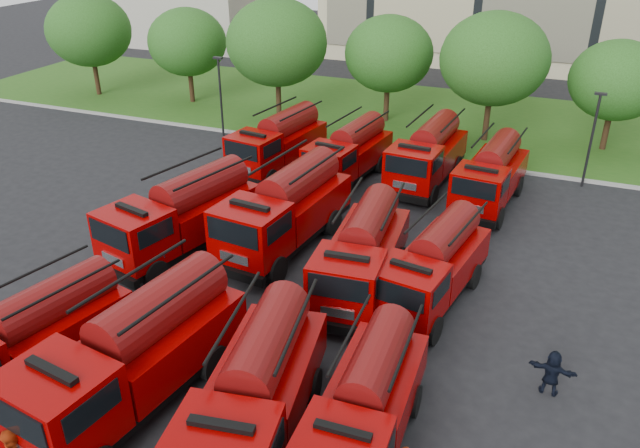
# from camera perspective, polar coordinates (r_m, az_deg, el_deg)

# --- Properties ---
(ground) EXTENTS (140.00, 140.00, 0.00)m
(ground) POSITION_cam_1_polar(r_m,az_deg,el_deg) (23.77, -8.50, -7.73)
(ground) COLOR black
(ground) RESTS_ON ground
(lawn) EXTENTS (70.00, 16.00, 0.12)m
(lawn) POSITION_cam_1_polar(r_m,az_deg,el_deg) (45.84, 7.95, 9.87)
(lawn) COLOR #225215
(lawn) RESTS_ON ground
(curb) EXTENTS (70.00, 0.30, 0.14)m
(curb) POSITION_cam_1_polar(r_m,az_deg,el_deg) (38.43, 4.83, 6.63)
(curb) COLOR gray
(curb) RESTS_ON ground
(tree_0) EXTENTS (6.30, 6.30, 7.70)m
(tree_0) POSITION_cam_1_polar(r_m,az_deg,el_deg) (52.39, -20.38, 16.26)
(tree_0) COLOR #382314
(tree_0) RESTS_ON ground
(tree_1) EXTENTS (5.71, 5.71, 6.98)m
(tree_1) POSITION_cam_1_polar(r_m,az_deg,el_deg) (48.42, -12.05, 15.96)
(tree_1) COLOR #382314
(tree_1) RESTS_ON ground
(tree_2) EXTENTS (6.72, 6.72, 8.22)m
(tree_2) POSITION_cam_1_polar(r_m,az_deg,el_deg) (43.07, -3.96, 16.22)
(tree_2) COLOR #382314
(tree_2) RESTS_ON ground
(tree_3) EXTENTS (5.88, 5.88, 7.19)m
(tree_3) POSITION_cam_1_polar(r_m,az_deg,el_deg) (43.06, 6.31, 15.21)
(tree_3) COLOR #382314
(tree_3) RESTS_ON ground
(tree_4) EXTENTS (6.55, 6.55, 8.01)m
(tree_4) POSITION_cam_1_polar(r_m,az_deg,el_deg) (40.18, 15.65, 14.33)
(tree_4) COLOR #382314
(tree_4) RESTS_ON ground
(tree_5) EXTENTS (5.46, 5.46, 6.68)m
(tree_5) POSITION_cam_1_polar(r_m,az_deg,el_deg) (41.18, 25.52, 11.77)
(tree_5) COLOR #382314
(tree_5) RESTS_ON ground
(lamp_post_0) EXTENTS (0.60, 0.25, 5.11)m
(lamp_post_0) POSITION_cam_1_polar(r_m,az_deg,el_deg) (40.86, -9.09, 11.81)
(lamp_post_0) COLOR black
(lamp_post_0) RESTS_ON ground
(lamp_post_1) EXTENTS (0.60, 0.25, 5.11)m
(lamp_post_1) POSITION_cam_1_polar(r_m,az_deg,el_deg) (35.42, 23.64, 7.48)
(lamp_post_1) COLOR black
(lamp_post_1) RESTS_ON ground
(fire_truck_0) EXTENTS (3.72, 6.98, 3.02)m
(fire_truck_0) POSITION_cam_1_polar(r_m,az_deg,el_deg) (21.64, -25.06, -9.33)
(fire_truck_0) COLOR black
(fire_truck_0) RESTS_ON ground
(fire_truck_1) EXTENTS (3.79, 8.07, 3.53)m
(fire_truck_1) POSITION_cam_1_polar(r_m,az_deg,el_deg) (19.37, -16.64, -11.35)
(fire_truck_1) COLOR black
(fire_truck_1) RESTS_ON ground
(fire_truck_2) EXTENTS (3.60, 7.51, 3.28)m
(fire_truck_2) POSITION_cam_1_polar(r_m,az_deg,el_deg) (17.62, -5.88, -15.16)
(fire_truck_2) COLOR black
(fire_truck_2) RESTS_ON ground
(fire_truck_3) EXTENTS (2.50, 6.41, 2.88)m
(fire_truck_3) POSITION_cam_1_polar(r_m,az_deg,el_deg) (17.58, 4.26, -16.09)
(fire_truck_3) COLOR black
(fire_truck_3) RESTS_ON ground
(fire_truck_4) EXTENTS (4.31, 7.91, 3.42)m
(fire_truck_4) POSITION_cam_1_polar(r_m,az_deg,el_deg) (27.14, -12.43, 0.81)
(fire_truck_4) COLOR black
(fire_truck_4) RESTS_ON ground
(fire_truck_5) EXTENTS (3.57, 8.06, 3.56)m
(fire_truck_5) POSITION_cam_1_polar(r_m,az_deg,el_deg) (26.87, -3.19, 1.33)
(fire_truck_5) COLOR black
(fire_truck_5) RESTS_ON ground
(fire_truck_6) EXTENTS (3.06, 7.27, 3.23)m
(fire_truck_6) POSITION_cam_1_polar(r_m,az_deg,el_deg) (23.86, 3.89, -2.70)
(fire_truck_6) COLOR black
(fire_truck_6) RESTS_ON ground
(fire_truck_7) EXTENTS (3.35, 6.93, 3.03)m
(fire_truck_7) POSITION_cam_1_polar(r_m,az_deg,el_deg) (23.59, 10.34, -3.78)
(fire_truck_7) COLOR black
(fire_truck_7) RESTS_ON ground
(fire_truck_8) EXTENTS (3.45, 7.32, 3.21)m
(fire_truck_8) POSITION_cam_1_polar(r_m,az_deg,el_deg) (35.36, -3.81, 7.49)
(fire_truck_8) COLOR black
(fire_truck_8) RESTS_ON ground
(fire_truck_9) EXTENTS (3.20, 7.01, 3.08)m
(fire_truck_9) POSITION_cam_1_polar(r_m,az_deg,el_deg) (33.91, 2.67, 6.53)
(fire_truck_9) COLOR black
(fire_truck_9) RESTS_ON ground
(fire_truck_10) EXTENTS (3.11, 7.40, 3.29)m
(fire_truck_10) POSITION_cam_1_polar(r_m,az_deg,el_deg) (33.82, 9.81, 6.28)
(fire_truck_10) COLOR black
(fire_truck_10) RESTS_ON ground
(fire_truck_11) EXTENTS (3.07, 7.06, 3.12)m
(fire_truck_11) POSITION_cam_1_polar(r_m,az_deg,el_deg) (32.06, 15.36, 4.35)
(fire_truck_11) COLOR black
(fire_truck_11) RESTS_ON ground
(firefighter_4) EXTENTS (0.96, 1.10, 1.88)m
(firefighter_4) POSITION_cam_1_polar(r_m,az_deg,el_deg) (26.05, -14.19, -4.94)
(firefighter_4) COLOR black
(firefighter_4) RESTS_ON ground
(firefighter_5) EXTENTS (1.48, 0.72, 1.55)m
(firefighter_5) POSITION_cam_1_polar(r_m,az_deg,el_deg) (21.24, 20.09, -14.24)
(firefighter_5) COLOR black
(firefighter_5) RESTS_ON ground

